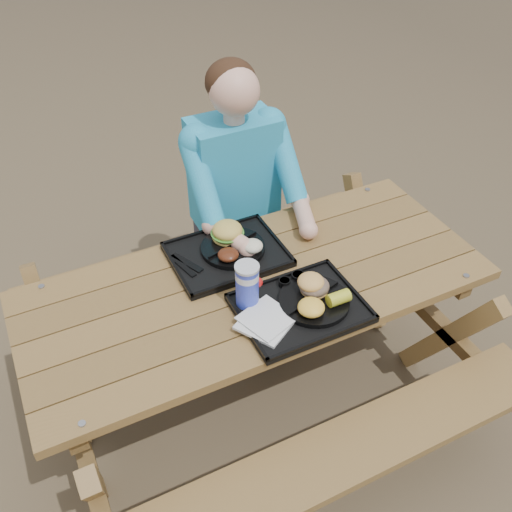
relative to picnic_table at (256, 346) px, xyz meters
name	(u,v)px	position (x,y,z in m)	size (l,w,h in m)	color
ground	(256,398)	(0.00, 0.00, -0.38)	(60.00, 60.00, 0.00)	#999999
picnic_table	(256,346)	(0.00, 0.00, 0.00)	(1.80, 1.49, 0.75)	#999999
tray_near	(300,309)	(0.08, -0.21, 0.39)	(0.45, 0.35, 0.02)	black
tray_far	(227,255)	(-0.04, 0.18, 0.39)	(0.45, 0.35, 0.02)	black
plate_near	(314,301)	(0.13, -0.21, 0.41)	(0.26, 0.26, 0.02)	black
plate_far	(233,248)	(-0.01, 0.19, 0.41)	(0.26, 0.26, 0.02)	black
napkin_stack	(266,322)	(-0.07, -0.23, 0.40)	(0.17, 0.17, 0.02)	silver
soda_cup	(247,286)	(-0.09, -0.11, 0.48)	(0.08, 0.08, 0.17)	#192BBD
condiment_bbq	(285,283)	(0.08, -0.08, 0.41)	(0.05, 0.05, 0.03)	black
condiment_mustard	(298,277)	(0.14, -0.08, 0.41)	(0.05, 0.05, 0.03)	yellow
sandwich	(315,280)	(0.15, -0.18, 0.47)	(0.10, 0.10, 0.11)	#EBAA53
mac_cheese	(311,307)	(0.09, -0.27, 0.44)	(0.10, 0.10, 0.05)	yellow
corn_cob	(339,298)	(0.20, -0.27, 0.44)	(0.08, 0.08, 0.05)	yellow
cutlery_far	(187,263)	(-0.21, 0.20, 0.40)	(0.03, 0.16, 0.01)	black
burger	(227,227)	(-0.01, 0.25, 0.47)	(0.13, 0.13, 0.11)	gold
baked_beans	(228,255)	(-0.06, 0.13, 0.43)	(0.08, 0.08, 0.04)	#552311
potato_salad	(253,246)	(0.05, 0.13, 0.44)	(0.08, 0.08, 0.05)	#ECE7C8
diner	(237,215)	(0.17, 0.56, 0.27)	(0.48, 0.84, 1.28)	#17A490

